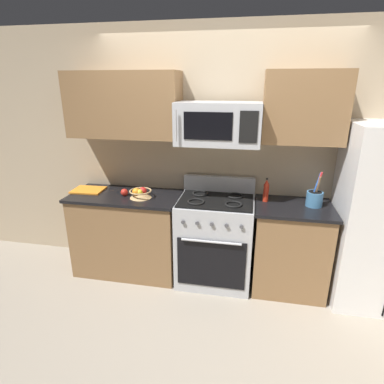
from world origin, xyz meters
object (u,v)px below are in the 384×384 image
at_px(utensil_crock, 314,198).
at_px(fruit_basket, 140,193).
at_px(range_oven, 215,240).
at_px(cutting_board, 88,190).
at_px(bottle_hot_sauce, 266,191).
at_px(microwave, 218,124).
at_px(apple_loose, 124,192).

distance_m(utensil_crock, fruit_basket, 1.72).
distance_m(range_oven, fruit_basket, 0.92).
xyz_separation_m(cutting_board, bottle_hot_sauce, (1.90, 0.04, 0.10)).
height_order(utensil_crock, cutting_board, utensil_crock).
height_order(utensil_crock, bottle_hot_sauce, utensil_crock).
bearing_deg(range_oven, microwave, 90.01).
relative_size(range_oven, bottle_hot_sauce, 4.52).
bearing_deg(apple_loose, utensil_crock, 2.22).
bearing_deg(microwave, apple_loose, -176.63).
distance_m(utensil_crock, cutting_board, 2.36).
bearing_deg(range_oven, apple_loose, -178.14).
bearing_deg(range_oven, utensil_crock, 2.59).
distance_m(range_oven, apple_loose, 1.07).
relative_size(range_oven, cutting_board, 3.31).
distance_m(apple_loose, cutting_board, 0.46).
bearing_deg(utensil_crock, fruit_basket, -176.73).
distance_m(apple_loose, bottle_hot_sauce, 1.46).
relative_size(range_oven, microwave, 1.39).
relative_size(apple_loose, cutting_board, 0.23).
height_order(range_oven, cutting_board, range_oven).
height_order(microwave, utensil_crock, microwave).
bearing_deg(bottle_hot_sauce, range_oven, -170.22).
distance_m(microwave, cutting_board, 1.61).
bearing_deg(utensil_crock, cutting_board, 179.88).
xyz_separation_m(fruit_basket, bottle_hot_sauce, (1.26, 0.14, 0.06)).
relative_size(fruit_basket, cutting_board, 0.70).
bearing_deg(cutting_board, fruit_basket, -9.16).
bearing_deg(apple_loose, fruit_basket, -7.49).
distance_m(utensil_crock, apple_loose, 1.90).
height_order(range_oven, utensil_crock, utensil_crock).
relative_size(utensil_crock, apple_loose, 4.50).
distance_m(range_oven, utensil_crock, 1.07).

